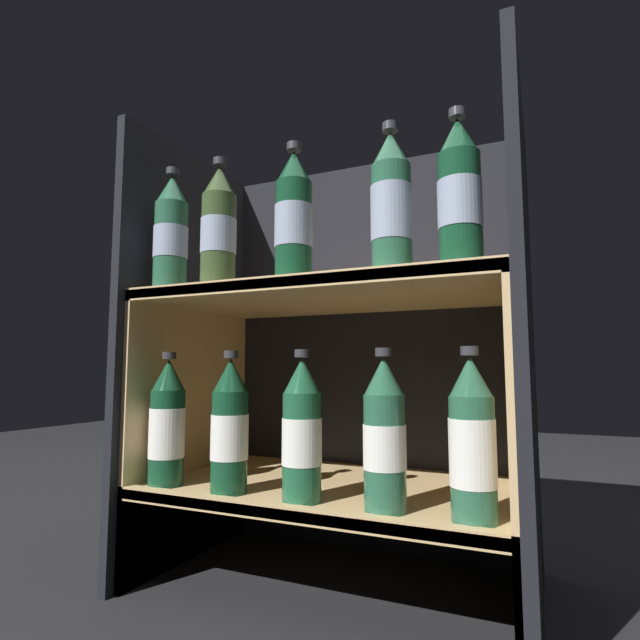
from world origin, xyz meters
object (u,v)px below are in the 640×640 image
at_px(bottle_lower_front_2, 302,432).
at_px(bottle_lower_front_3, 384,437).
at_px(bottle_upper_front_0, 171,236).
at_px(bottle_lower_front_0, 167,425).
at_px(bottle_upper_front_1, 219,229).
at_px(bottle_lower_front_4, 472,443).
at_px(bottle_upper_front_2, 294,219).
at_px(bottle_lower_front_1, 230,428).
at_px(bottle_upper_front_4, 460,196).
at_px(bottle_upper_front_3, 391,206).

xyz_separation_m(bottle_lower_front_2, bottle_lower_front_3, (0.15, -0.00, 0.00)).
height_order(bottle_upper_front_0, bottle_lower_front_0, bottle_upper_front_0).
xyz_separation_m(bottle_upper_front_1, bottle_lower_front_3, (0.33, -0.00, -0.38)).
distance_m(bottle_upper_front_1, bottle_lower_front_3, 0.50).
bearing_deg(bottle_lower_front_4, bottle_lower_front_2, 180.00).
xyz_separation_m(bottle_upper_front_0, bottle_lower_front_0, (0.01, 0.00, -0.38)).
relative_size(bottle_upper_front_1, bottle_upper_front_2, 1.00).
distance_m(bottle_lower_front_1, bottle_lower_front_2, 0.15).
height_order(bottle_upper_front_2, bottle_lower_front_0, bottle_upper_front_2).
bearing_deg(bottle_upper_front_4, bottle_upper_front_1, 180.00).
xyz_separation_m(bottle_upper_front_0, bottle_lower_front_2, (0.30, 0.00, -0.38)).
height_order(bottle_upper_front_3, bottle_lower_front_1, bottle_upper_front_3).
distance_m(bottle_lower_front_2, bottle_lower_front_4, 0.28).
bearing_deg(bottle_upper_front_3, bottle_lower_front_4, 0.00).
bearing_deg(bottle_upper_front_2, bottle_lower_front_0, 180.00).
xyz_separation_m(bottle_upper_front_0, bottle_upper_front_3, (0.47, 0.00, -0.00)).
xyz_separation_m(bottle_lower_front_1, bottle_lower_front_4, (0.43, 0.00, -0.00)).
height_order(bottle_upper_front_1, bottle_lower_front_2, bottle_upper_front_1).
distance_m(bottle_upper_front_2, bottle_lower_front_4, 0.49).
bearing_deg(bottle_lower_front_4, bottle_lower_front_3, -180.00).
xyz_separation_m(bottle_lower_front_2, bottle_lower_front_4, (0.28, -0.00, -0.00)).
bearing_deg(bottle_lower_front_4, bottle_upper_front_1, 180.00).
xyz_separation_m(bottle_upper_front_4, bottle_lower_front_0, (-0.57, 0.00, -0.38)).
distance_m(bottle_upper_front_0, bottle_lower_front_3, 0.59).
height_order(bottle_upper_front_3, bottle_lower_front_2, bottle_upper_front_3).
xyz_separation_m(bottle_upper_front_4, bottle_lower_front_1, (-0.42, 0.00, -0.38)).
height_order(bottle_upper_front_3, bottle_lower_front_3, bottle_upper_front_3).
distance_m(bottle_upper_front_1, bottle_upper_front_3, 0.35).
height_order(bottle_lower_front_1, bottle_lower_front_3, same).
bearing_deg(bottle_upper_front_0, bottle_lower_front_3, 0.00).
xyz_separation_m(bottle_upper_front_2, bottle_lower_front_1, (-0.13, 0.00, -0.38)).
distance_m(bottle_upper_front_1, bottle_upper_front_4, 0.46).
distance_m(bottle_upper_front_3, bottle_lower_front_3, 0.38).
bearing_deg(bottle_lower_front_3, bottle_lower_front_0, 180.00).
relative_size(bottle_upper_front_0, bottle_lower_front_3, 1.00).
xyz_separation_m(bottle_upper_front_3, bottle_lower_front_0, (-0.46, 0.00, -0.38)).
bearing_deg(bottle_upper_front_4, bottle_lower_front_1, 180.00).
height_order(bottle_upper_front_2, bottle_lower_front_1, bottle_upper_front_2).
height_order(bottle_upper_front_0, bottle_upper_front_4, same).
distance_m(bottle_upper_front_1, bottle_lower_front_4, 0.60).
bearing_deg(bottle_lower_front_3, bottle_lower_front_2, 180.00).
bearing_deg(bottle_upper_front_3, bottle_lower_front_3, 180.00).
xyz_separation_m(bottle_upper_front_3, bottle_lower_front_2, (-0.16, 0.00, -0.38)).
xyz_separation_m(bottle_upper_front_0, bottle_lower_front_1, (0.15, 0.00, -0.38)).
bearing_deg(bottle_upper_front_4, bottle_upper_front_2, -180.00).
xyz_separation_m(bottle_lower_front_3, bottle_lower_front_4, (0.14, 0.00, -0.00)).
xyz_separation_m(bottle_upper_front_4, bottle_lower_front_2, (-0.28, 0.00, -0.38)).
bearing_deg(bottle_lower_front_1, bottle_lower_front_0, 180.00).
bearing_deg(bottle_lower_front_3, bottle_upper_front_0, 180.00).
height_order(bottle_upper_front_0, bottle_upper_front_2, same).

